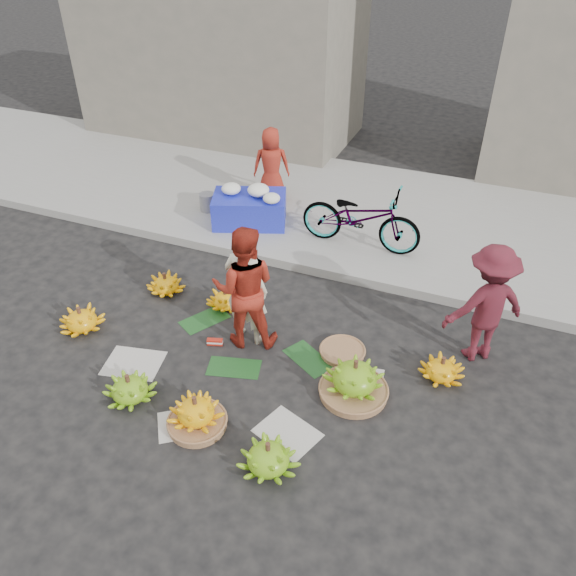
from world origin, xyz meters
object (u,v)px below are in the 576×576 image
at_px(banana_bunch_0, 81,320).
at_px(vendor_cream, 246,288).
at_px(bicycle, 361,217).
at_px(banana_bunch_4, 354,380).
at_px(flower_table, 250,207).

xyz_separation_m(banana_bunch_0, vendor_cream, (2.14, 0.67, 0.64)).
distance_m(banana_bunch_0, bicycle, 4.40).
bearing_deg(vendor_cream, bicycle, -101.24).
bearing_deg(banana_bunch_4, vendor_cream, 163.55).
xyz_separation_m(banana_bunch_4, bicycle, (-0.84, 3.09, 0.39)).
bearing_deg(banana_bunch_0, banana_bunch_4, 3.22).
distance_m(banana_bunch_4, flower_table, 4.19).
distance_m(vendor_cream, bicycle, 2.73).
bearing_deg(bicycle, banana_bunch_4, -164.18).
relative_size(banana_bunch_0, bicycle, 0.39).
xyz_separation_m(banana_bunch_0, banana_bunch_4, (3.72, 0.21, 0.08)).
relative_size(vendor_cream, bicycle, 0.82).
distance_m(flower_table, bicycle, 1.96).
distance_m(vendor_cream, flower_table, 2.94).
bearing_deg(banana_bunch_4, banana_bunch_0, -176.78).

